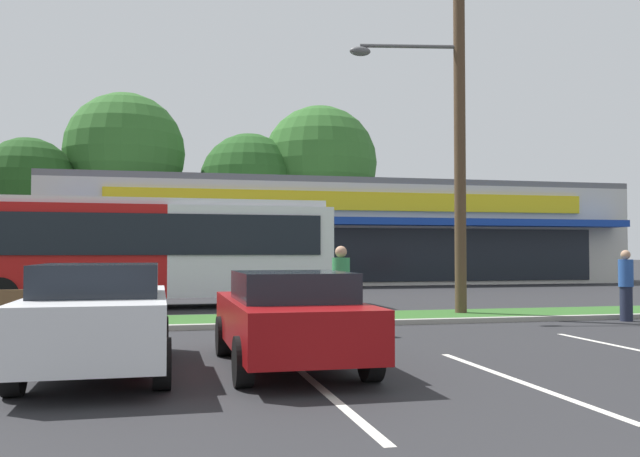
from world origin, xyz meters
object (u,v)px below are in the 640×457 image
(car_3, at_px, (100,316))
(pedestrian_near_bench, at_px, (341,290))
(bus_stop_bench, at_px, (0,312))
(car_0, at_px, (289,317))
(pedestrian_by_pole, at_px, (626,285))
(utility_pole, at_px, (454,116))
(city_bus, at_px, (147,249))

(car_3, bearing_deg, pedestrian_near_bench, -51.00)
(bus_stop_bench, relative_size, car_0, 0.37)
(car_0, height_order, pedestrian_by_pole, pedestrian_by_pole)
(bus_stop_bench, height_order, pedestrian_near_bench, pedestrian_near_bench)
(utility_pole, relative_size, pedestrian_by_pole, 5.65)
(city_bus, relative_size, pedestrian_near_bench, 6.17)
(city_bus, bearing_deg, car_0, -80.62)
(car_0, xyz_separation_m, pedestrian_near_bench, (1.76, 3.71, 0.17))
(car_0, bearing_deg, car_3, 87.24)
(utility_pole, xyz_separation_m, car_0, (-5.58, -6.64, -4.49))
(city_bus, bearing_deg, pedestrian_by_pole, -32.20)
(city_bus, distance_m, car_3, 11.47)
(car_3, distance_m, pedestrian_near_bench, 5.70)
(city_bus, xyz_separation_m, car_0, (2.22, -11.55, -1.03))
(utility_pole, relative_size, car_3, 2.13)
(car_3, height_order, pedestrian_near_bench, pedestrian_near_bench)
(utility_pole, relative_size, pedestrian_near_bench, 5.40)
(utility_pole, relative_size, bus_stop_bench, 6.11)
(pedestrian_by_pole, bearing_deg, city_bus, -158.15)
(pedestrian_by_pole, bearing_deg, bus_stop_bench, -127.11)
(city_bus, bearing_deg, utility_pole, -33.68)
(utility_pole, xyz_separation_m, car_3, (-8.25, -6.51, -4.44))
(pedestrian_near_bench, xyz_separation_m, pedestrian_by_pole, (7.45, 1.05, -0.04))
(bus_stop_bench, bearing_deg, car_0, 136.27)
(utility_pole, xyz_separation_m, pedestrian_by_pole, (3.63, -1.88, -4.36))
(pedestrian_near_bench, bearing_deg, car_3, -69.08)
(city_bus, relative_size, car_3, 2.44)
(pedestrian_by_pole, bearing_deg, utility_pole, -154.81)
(pedestrian_near_bench, distance_m, pedestrian_by_pole, 7.53)
(bus_stop_bench, distance_m, pedestrian_by_pole, 14.11)
(car_0, bearing_deg, pedestrian_by_pole, -62.69)
(utility_pole, relative_size, city_bus, 0.88)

